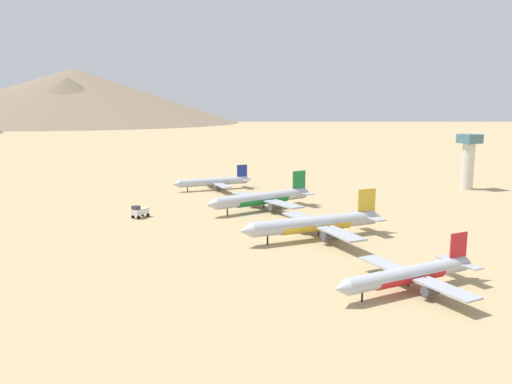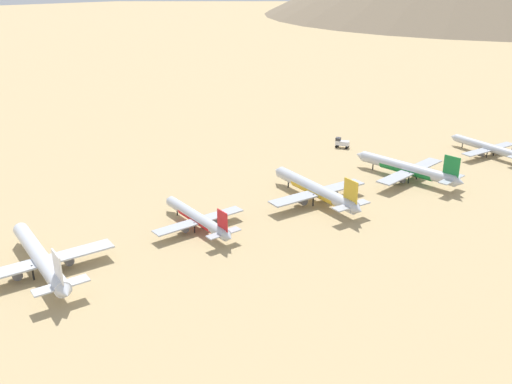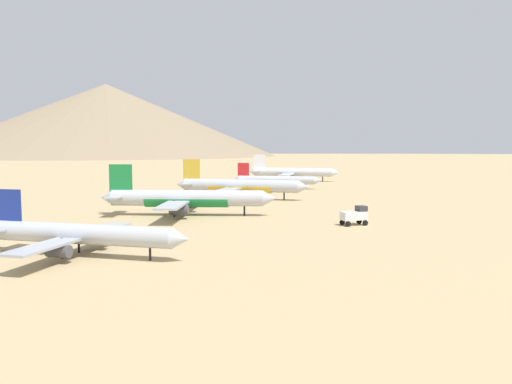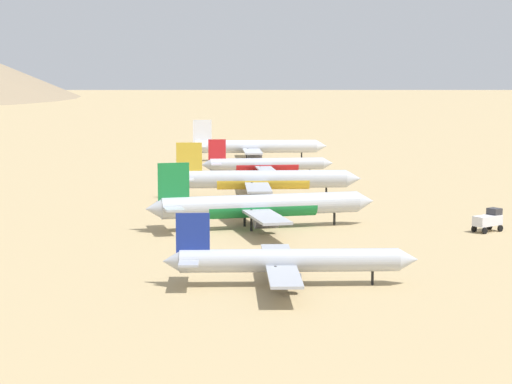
# 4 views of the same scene
# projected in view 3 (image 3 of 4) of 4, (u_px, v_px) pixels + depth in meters

# --- Properties ---
(ground_plane) EXTENTS (1800.00, 1800.00, 0.00)m
(ground_plane) POSITION_uv_depth(u_px,v_px,m) (238.00, 199.00, 153.66)
(ground_plane) COLOR tan
(parked_jet_0) EXTENTS (32.99, 26.77, 9.52)m
(parked_jet_0) POSITION_uv_depth(u_px,v_px,m) (80.00, 234.00, 73.58)
(parked_jet_0) COLOR #B2B7C1
(parked_jet_0) RESTS_ON ground
(parked_jet_1) EXTENTS (40.27, 33.09, 11.75)m
(parked_jet_1) POSITION_uv_depth(u_px,v_px,m) (185.00, 199.00, 116.43)
(parked_jet_1) COLOR #B2B7C1
(parked_jet_1) RESTS_ON ground
(parked_jet_2) EXTENTS (41.19, 33.44, 11.88)m
(parked_jet_2) POSITION_uv_depth(u_px,v_px,m) (239.00, 186.00, 151.99)
(parked_jet_2) COLOR #B2B7C1
(parked_jet_2) RESTS_ON ground
(parked_jet_3) EXTENTS (33.17, 27.04, 9.56)m
(parked_jet_3) POSITION_uv_depth(u_px,v_px,m) (275.00, 180.00, 188.58)
(parked_jet_3) COLOR #B2B7C1
(parked_jet_3) RESTS_ON ground
(parked_jet_4) EXTENTS (41.33, 33.59, 11.92)m
(parked_jet_4) POSITION_uv_depth(u_px,v_px,m) (292.00, 172.00, 229.01)
(parked_jet_4) COLOR silver
(parked_jet_4) RESTS_ON ground
(service_truck) EXTENTS (5.64, 5.14, 3.90)m
(service_truck) POSITION_uv_depth(u_px,v_px,m) (355.00, 215.00, 102.36)
(service_truck) COLOR silver
(service_truck) RESTS_ON ground
(desert_hill_3) EXTENTS (534.29, 534.29, 112.13)m
(desert_hill_3) POSITION_uv_depth(u_px,v_px,m) (106.00, 120.00, 799.48)
(desert_hill_3) COLOR #8C775B
(desert_hill_3) RESTS_ON ground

